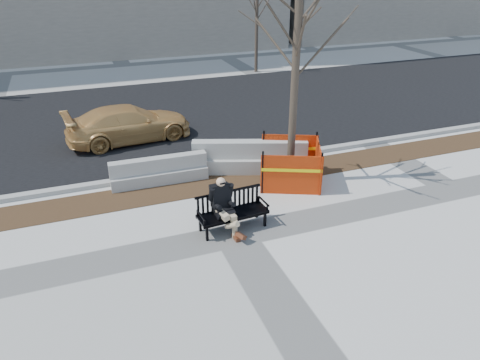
% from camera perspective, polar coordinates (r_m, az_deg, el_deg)
% --- Properties ---
extents(ground, '(120.00, 120.00, 0.00)m').
position_cam_1_polar(ground, '(10.30, -0.69, -6.93)').
color(ground, beige).
rests_on(ground, ground).
extents(mulch_strip, '(40.00, 1.20, 0.02)m').
position_cam_1_polar(mulch_strip, '(12.44, -4.78, -0.69)').
color(mulch_strip, '#47301C').
rests_on(mulch_strip, ground).
extents(asphalt_street, '(60.00, 10.40, 0.01)m').
position_cam_1_polar(asphalt_street, '(18.05, -10.35, 7.77)').
color(asphalt_street, black).
rests_on(asphalt_street, ground).
extents(curb, '(60.00, 0.25, 0.12)m').
position_cam_1_polar(curb, '(13.24, -5.94, 1.28)').
color(curb, '#9E9B93').
rests_on(curb, ground).
extents(bench, '(1.68, 0.71, 0.88)m').
position_cam_1_polar(bench, '(10.54, -0.90, -6.07)').
color(bench, black).
rests_on(bench, ground).
extents(seated_man, '(0.62, 0.97, 1.30)m').
position_cam_1_polar(seated_man, '(10.50, -2.10, -6.22)').
color(seated_man, black).
rests_on(seated_man, ground).
extents(tree_fence, '(3.16, 3.16, 5.97)m').
position_cam_1_polar(tree_fence, '(12.71, 6.20, -0.16)').
color(tree_fence, '#E53B0C').
rests_on(tree_fence, ground).
extents(sedan, '(4.28, 2.18, 1.19)m').
position_cam_1_polar(sedan, '(15.91, -13.50, 4.87)').
color(sedan, tan).
rests_on(sedan, ground).
extents(jersey_barrier_left, '(2.65, 0.58, 0.76)m').
position_cam_1_polar(jersey_barrier_left, '(12.77, -9.97, -0.29)').
color(jersey_barrier_left, '#A5A29B').
rests_on(jersey_barrier_left, ground).
extents(jersey_barrier_right, '(3.30, 1.72, 0.94)m').
position_cam_1_polar(jersey_barrier_right, '(13.25, 1.20, 1.16)').
color(jersey_barrier_right, '#ABA9A0').
rests_on(jersey_barrier_right, ground).
extents(far_tree_right, '(2.23, 2.23, 5.03)m').
position_cam_1_polar(far_tree_right, '(25.08, 2.01, 13.43)').
color(far_tree_right, '#483A2E').
rests_on(far_tree_right, ground).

